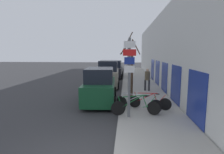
{
  "coord_description": "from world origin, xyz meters",
  "views": [
    {
      "loc": [
        1.34,
        -4.27,
        3.07
      ],
      "look_at": [
        0.52,
        5.71,
        1.67
      ],
      "focal_mm": 28.0,
      "sensor_mm": 36.0,
      "label": 1
    }
  ],
  "objects_px": {
    "bicycle_0": "(137,106)",
    "traffic_light": "(128,53)",
    "bicycle_2": "(149,102)",
    "pedestrian_near": "(147,78)",
    "bicycle_1": "(137,104)",
    "parked_car_2": "(114,70)",
    "parked_car_1": "(109,75)",
    "street_tree": "(131,72)",
    "signpost": "(129,74)",
    "parked_car_0": "(100,87)"
  },
  "relations": [
    {
      "from": "bicycle_0",
      "to": "traffic_light",
      "type": "bearing_deg",
      "value": -11.14
    },
    {
      "from": "bicycle_2",
      "to": "pedestrian_near",
      "type": "xyz_separation_m",
      "value": [
        0.4,
        4.5,
        0.61
      ]
    },
    {
      "from": "bicycle_2",
      "to": "bicycle_1",
      "type": "bearing_deg",
      "value": 137.76
    },
    {
      "from": "parked_car_2",
      "to": "parked_car_1",
      "type": "bearing_deg",
      "value": -90.54
    },
    {
      "from": "parked_car_1",
      "to": "street_tree",
      "type": "relative_size",
      "value": 1.08
    },
    {
      "from": "signpost",
      "to": "street_tree",
      "type": "xyz_separation_m",
      "value": [
        0.18,
        3.01,
        -0.23
      ]
    },
    {
      "from": "parked_car_2",
      "to": "signpost",
      "type": "bearing_deg",
      "value": -82.34
    },
    {
      "from": "street_tree",
      "to": "parked_car_0",
      "type": "bearing_deg",
      "value": -173.32
    },
    {
      "from": "traffic_light",
      "to": "signpost",
      "type": "bearing_deg",
      "value": -90.2
    },
    {
      "from": "bicycle_0",
      "to": "pedestrian_near",
      "type": "distance_m",
      "value": 5.53
    },
    {
      "from": "bicycle_0",
      "to": "pedestrian_near",
      "type": "height_order",
      "value": "pedestrian_near"
    },
    {
      "from": "signpost",
      "to": "traffic_light",
      "type": "relative_size",
      "value": 0.79
    },
    {
      "from": "signpost",
      "to": "bicycle_0",
      "type": "distance_m",
      "value": 1.67
    },
    {
      "from": "signpost",
      "to": "bicycle_1",
      "type": "bearing_deg",
      "value": 62.61
    },
    {
      "from": "bicycle_0",
      "to": "street_tree",
      "type": "bearing_deg",
      "value": -7.46
    },
    {
      "from": "signpost",
      "to": "bicycle_2",
      "type": "bearing_deg",
      "value": 49.12
    },
    {
      "from": "signpost",
      "to": "parked_car_1",
      "type": "distance_m",
      "value": 8.26
    },
    {
      "from": "parked_car_0",
      "to": "parked_car_1",
      "type": "relative_size",
      "value": 0.94
    },
    {
      "from": "signpost",
      "to": "traffic_light",
      "type": "distance_m",
      "value": 17.73
    },
    {
      "from": "parked_car_1",
      "to": "bicycle_2",
      "type": "bearing_deg",
      "value": -68.89
    },
    {
      "from": "bicycle_2",
      "to": "parked_car_2",
      "type": "bearing_deg",
      "value": 25.06
    },
    {
      "from": "bicycle_0",
      "to": "bicycle_2",
      "type": "height_order",
      "value": "bicycle_0"
    },
    {
      "from": "signpost",
      "to": "street_tree",
      "type": "bearing_deg",
      "value": 86.54
    },
    {
      "from": "signpost",
      "to": "traffic_light",
      "type": "xyz_separation_m",
      "value": [
        0.06,
        17.71,
        0.9
      ]
    },
    {
      "from": "pedestrian_near",
      "to": "traffic_light",
      "type": "xyz_separation_m",
      "value": [
        -1.43,
        11.94,
        1.89
      ]
    },
    {
      "from": "parked_car_1",
      "to": "parked_car_0",
      "type": "bearing_deg",
      "value": -91.77
    },
    {
      "from": "bicycle_1",
      "to": "pedestrian_near",
      "type": "height_order",
      "value": "pedestrian_near"
    },
    {
      "from": "signpost",
      "to": "bicycle_2",
      "type": "xyz_separation_m",
      "value": [
        1.1,
        1.27,
        -1.61
      ]
    },
    {
      "from": "pedestrian_near",
      "to": "traffic_light",
      "type": "bearing_deg",
      "value": -66.8
    },
    {
      "from": "parked_car_1",
      "to": "traffic_light",
      "type": "bearing_deg",
      "value": 77.86
    },
    {
      "from": "bicycle_0",
      "to": "bicycle_2",
      "type": "relative_size",
      "value": 1.15
    },
    {
      "from": "signpost",
      "to": "parked_car_2",
      "type": "relative_size",
      "value": 0.85
    },
    {
      "from": "signpost",
      "to": "pedestrian_near",
      "type": "distance_m",
      "value": 6.03
    },
    {
      "from": "parked_car_2",
      "to": "pedestrian_near",
      "type": "height_order",
      "value": "parked_car_2"
    },
    {
      "from": "bicycle_2",
      "to": "traffic_light",
      "type": "xyz_separation_m",
      "value": [
        -1.03,
        16.44,
        2.51
      ]
    },
    {
      "from": "signpost",
      "to": "parked_car_2",
      "type": "xyz_separation_m",
      "value": [
        -1.59,
        13.52,
        -1.16
      ]
    },
    {
      "from": "signpost",
      "to": "street_tree",
      "type": "relative_size",
      "value": 0.86
    },
    {
      "from": "bicycle_0",
      "to": "pedestrian_near",
      "type": "bearing_deg",
      "value": -23.68
    },
    {
      "from": "street_tree",
      "to": "traffic_light",
      "type": "relative_size",
      "value": 0.92
    },
    {
      "from": "parked_car_2",
      "to": "bicycle_2",
      "type": "bearing_deg",
      "value": -76.68
    },
    {
      "from": "parked_car_0",
      "to": "parked_car_2",
      "type": "relative_size",
      "value": 1.01
    },
    {
      "from": "signpost",
      "to": "pedestrian_near",
      "type": "bearing_deg",
      "value": 75.49
    },
    {
      "from": "bicycle_0",
      "to": "parked_car_0",
      "type": "distance_m",
      "value": 3.26
    },
    {
      "from": "bicycle_1",
      "to": "parked_car_0",
      "type": "xyz_separation_m",
      "value": [
        -2.15,
        2.0,
        0.44
      ]
    },
    {
      "from": "parked_car_1",
      "to": "pedestrian_near",
      "type": "xyz_separation_m",
      "value": [
        3.22,
        -2.24,
        0.07
      ]
    },
    {
      "from": "signpost",
      "to": "parked_car_0",
      "type": "xyz_separation_m",
      "value": [
        -1.74,
        2.78,
        -1.15
      ]
    },
    {
      "from": "signpost",
      "to": "bicycle_2",
      "type": "height_order",
      "value": "signpost"
    },
    {
      "from": "parked_car_0",
      "to": "parked_car_2",
      "type": "distance_m",
      "value": 10.73
    },
    {
      "from": "parked_car_1",
      "to": "traffic_light",
      "type": "height_order",
      "value": "traffic_light"
    },
    {
      "from": "bicycle_0",
      "to": "parked_car_2",
      "type": "distance_m",
      "value": 13.3
    }
  ]
}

